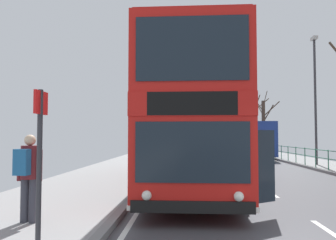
% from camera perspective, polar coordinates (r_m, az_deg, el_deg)
% --- Properties ---
extents(double_decker_bus_main, '(3.30, 11.59, 4.57)m').
position_cam_1_polar(double_decker_bus_main, '(12.54, 3.95, -0.25)').
color(double_decker_bus_main, red).
rests_on(double_decker_bus_main, ground).
extents(background_bus_far_lane, '(2.76, 10.94, 2.98)m').
position_cam_1_polar(background_bus_far_lane, '(31.24, 13.00, -3.07)').
color(background_bus_far_lane, navy).
rests_on(background_bus_far_lane, ground).
extents(pedestrian_railing_far_kerb, '(0.05, 27.14, 1.03)m').
position_cam_1_polar(pedestrian_railing_far_kerb, '(20.76, 23.39, -5.34)').
color(pedestrian_railing_far_kerb, '#236B4C').
rests_on(pedestrian_railing_far_kerb, ground).
extents(pedestrian_with_backpack, '(0.55, 0.56, 1.74)m').
position_cam_1_polar(pedestrian_with_backpack, '(7.38, -22.26, -7.89)').
color(pedestrian_with_backpack, '#383842').
rests_on(pedestrian_with_backpack, ground).
extents(bus_stop_sign_near, '(0.08, 0.44, 2.42)m').
position_cam_1_polar(bus_stop_sign_near, '(5.59, -20.62, -4.61)').
color(bus_stop_sign_near, '#2D2D33').
rests_on(bus_stop_sign_near, ground).
extents(street_lamp_far_side, '(0.28, 0.60, 7.88)m').
position_cam_1_polar(street_lamp_far_side, '(22.93, 23.34, 4.60)').
color(street_lamp_far_side, '#38383D').
rests_on(street_lamp_far_side, ground).
extents(bare_tree_far_01, '(2.64, 2.41, 6.46)m').
position_cam_1_polar(bare_tree_far_01, '(36.23, 15.69, -0.78)').
color(bare_tree_far_01, '#423328').
rests_on(bare_tree_far_01, ground).
extents(bare_tree_far_02, '(2.22, 1.50, 6.68)m').
position_cam_1_polar(bare_tree_far_02, '(42.64, 14.56, -0.58)').
color(bare_tree_far_02, '#423328').
rests_on(bare_tree_far_02, ground).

